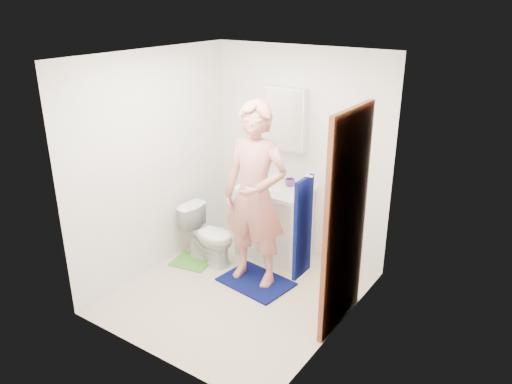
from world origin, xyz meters
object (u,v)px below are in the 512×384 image
(vanity_cabinet, at_px, (274,223))
(toilet, at_px, (209,235))
(toothbrush_cup, at_px, (290,182))
(man, at_px, (255,196))
(soap_dispenser, at_px, (255,174))
(medicine_cabinet, at_px, (286,119))
(towel, at_px, (303,228))

(vanity_cabinet, height_order, toilet, vanity_cabinet)
(toothbrush_cup, bearing_deg, man, -87.57)
(soap_dispenser, distance_m, man, 0.74)
(toilet, bearing_deg, medicine_cabinet, -31.04)
(medicine_cabinet, relative_size, toothbrush_cup, 6.19)
(soap_dispenser, height_order, toothbrush_cup, soap_dispenser)
(medicine_cabinet, xyz_separation_m, toilet, (-0.53, -0.79, -1.27))
(towel, height_order, toilet, towel)
(towel, xyz_separation_m, man, (-1.02, 0.86, -0.26))
(medicine_cabinet, distance_m, man, 1.06)
(towel, bearing_deg, soap_dispenser, 134.34)
(medicine_cabinet, bearing_deg, towel, -55.39)
(medicine_cabinet, height_order, toilet, medicine_cabinet)
(man, bearing_deg, medicine_cabinet, 96.23)
(vanity_cabinet, bearing_deg, towel, -51.53)
(toilet, xyz_separation_m, soap_dispenser, (0.27, 0.55, 0.62))
(vanity_cabinet, distance_m, soap_dispenser, 0.61)
(vanity_cabinet, distance_m, towel, 2.08)
(toilet, distance_m, toothbrush_cup, 1.11)
(toilet, relative_size, soap_dispenser, 3.16)
(towel, bearing_deg, toilet, 151.70)
(medicine_cabinet, relative_size, soap_dispenser, 3.35)
(towel, distance_m, soap_dispenser, 2.08)
(toothbrush_cup, bearing_deg, towel, -56.78)
(toothbrush_cup, bearing_deg, toilet, -133.32)
(medicine_cabinet, xyz_separation_m, man, (0.16, -0.85, -0.61))
(toothbrush_cup, height_order, man, man)
(vanity_cabinet, xyz_separation_m, toilet, (-0.53, -0.57, -0.07))
(man, bearing_deg, vanity_cabinet, 99.87)
(towel, relative_size, man, 0.41)
(toilet, height_order, toothbrush_cup, toothbrush_cup)
(vanity_cabinet, bearing_deg, medicine_cabinet, 90.00)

